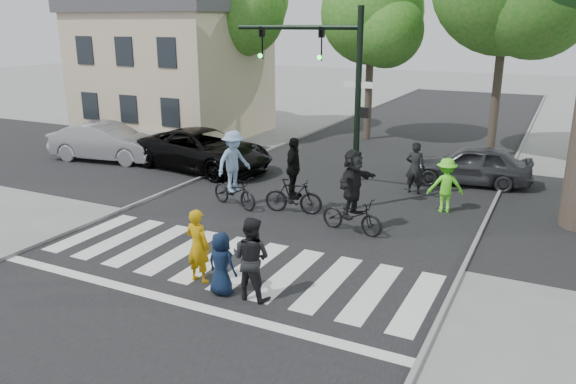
% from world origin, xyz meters
% --- Properties ---
extents(ground, '(120.00, 120.00, 0.00)m').
position_xyz_m(ground, '(0.00, 0.00, 0.00)').
color(ground, gray).
rests_on(ground, ground).
extents(road_stem, '(10.00, 70.00, 0.01)m').
position_xyz_m(road_stem, '(0.00, 5.00, 0.01)').
color(road_stem, black).
rests_on(road_stem, ground).
extents(road_cross, '(70.00, 10.00, 0.01)m').
position_xyz_m(road_cross, '(0.00, 8.00, 0.01)').
color(road_cross, black).
rests_on(road_cross, ground).
extents(curb_left, '(0.10, 70.00, 0.10)m').
position_xyz_m(curb_left, '(-5.05, 5.00, 0.05)').
color(curb_left, gray).
rests_on(curb_left, ground).
extents(curb_right, '(0.10, 70.00, 0.10)m').
position_xyz_m(curb_right, '(5.05, 5.00, 0.05)').
color(curb_right, gray).
rests_on(curb_right, ground).
extents(crosswalk, '(10.00, 3.85, 0.01)m').
position_xyz_m(crosswalk, '(0.00, 0.66, 0.01)').
color(crosswalk, silver).
rests_on(crosswalk, ground).
extents(traffic_signal, '(4.45, 0.29, 6.00)m').
position_xyz_m(traffic_signal, '(0.35, 6.20, 3.90)').
color(traffic_signal, black).
rests_on(traffic_signal, ground).
extents(bg_tree_0, '(5.46, 5.20, 8.97)m').
position_xyz_m(bg_tree_0, '(-13.74, 16.00, 6.14)').
color(bg_tree_0, brown).
rests_on(bg_tree_0, ground).
extents(bg_tree_2, '(5.04, 4.80, 8.40)m').
position_xyz_m(bg_tree_2, '(-1.76, 16.62, 5.78)').
color(bg_tree_2, brown).
rests_on(bg_tree_2, ground).
extents(house, '(8.40, 8.10, 8.82)m').
position_xyz_m(house, '(-11.49, 13.98, 3.80)').
color(house, beige).
rests_on(house, ground).
extents(pedestrian_woman, '(0.65, 0.47, 1.69)m').
position_xyz_m(pedestrian_woman, '(-0.11, -0.19, 0.84)').
color(pedestrian_woman, '#BE8A0A').
rests_on(pedestrian_woman, ground).
extents(pedestrian_child, '(0.71, 0.50, 1.38)m').
position_xyz_m(pedestrian_child, '(0.67, -0.47, 0.69)').
color(pedestrian_child, '#0D1A33').
rests_on(pedestrian_child, ground).
extents(pedestrian_adult, '(0.88, 0.70, 1.78)m').
position_xyz_m(pedestrian_adult, '(1.32, -0.35, 0.89)').
color(pedestrian_adult, black).
rests_on(pedestrian_adult, ground).
extents(cyclist_left, '(2.01, 1.39, 2.40)m').
position_xyz_m(cyclist_left, '(-2.22, 4.72, 1.04)').
color(cyclist_left, black).
rests_on(cyclist_left, ground).
extents(cyclist_mid, '(1.84, 1.14, 2.32)m').
position_xyz_m(cyclist_mid, '(-0.30, 4.96, 0.95)').
color(cyclist_mid, black).
rests_on(cyclist_mid, ground).
extents(cyclist_right, '(1.92, 1.78, 2.33)m').
position_xyz_m(cyclist_right, '(1.85, 4.22, 1.04)').
color(cyclist_right, black).
rests_on(cyclist_right, ground).
extents(car_suv, '(6.01, 3.45, 1.58)m').
position_xyz_m(car_suv, '(-5.74, 8.16, 0.79)').
color(car_suv, black).
rests_on(car_suv, ground).
extents(car_silver, '(4.97, 2.39, 1.57)m').
position_xyz_m(car_silver, '(-10.25, 7.64, 0.79)').
color(car_silver, '#999A9E').
rests_on(car_silver, ground).
extents(car_grey, '(4.33, 2.17, 1.42)m').
position_xyz_m(car_grey, '(3.92, 10.67, 0.71)').
color(car_grey, '#36373C').
rests_on(car_grey, ground).
extents(bystander_hivis, '(1.24, 0.99, 1.67)m').
position_xyz_m(bystander_hivis, '(3.75, 7.12, 0.84)').
color(bystander_hivis, '#64FF29').
rests_on(bystander_hivis, ground).
extents(bystander_dark, '(0.64, 0.42, 1.77)m').
position_xyz_m(bystander_dark, '(2.43, 8.66, 0.88)').
color(bystander_dark, black).
rests_on(bystander_dark, ground).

